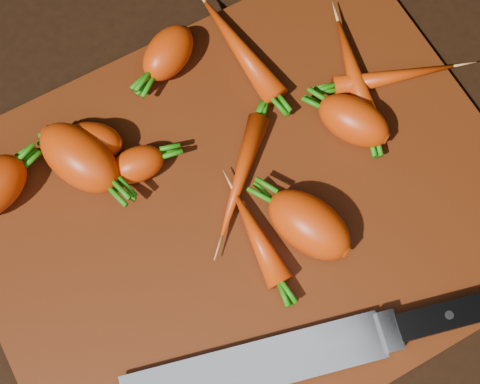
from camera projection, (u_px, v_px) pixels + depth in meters
ground at (245, 212)px, 0.64m from camera, size 2.00×2.00×0.01m
cutting_board at (245, 209)px, 0.63m from camera, size 0.50×0.40×0.01m
carrot_1 at (92, 142)px, 0.63m from camera, size 0.07×0.06×0.04m
carrot_2 at (80, 158)px, 0.62m from camera, size 0.08×0.10×0.05m
carrot_3 at (309, 225)px, 0.60m from camera, size 0.08×0.10×0.05m
carrot_4 at (168, 53)px, 0.66m from camera, size 0.08×0.07×0.04m
carrot_5 at (138, 164)px, 0.62m from camera, size 0.05×0.04×0.03m
carrot_6 at (354, 121)px, 0.63m from camera, size 0.07×0.08×0.04m
carrot_7 at (240, 49)px, 0.67m from camera, size 0.04×0.13×0.03m
carrot_8 at (394, 77)px, 0.66m from camera, size 0.12×0.06×0.02m
carrot_9 at (257, 237)px, 0.61m from camera, size 0.03×0.10×0.02m
carrot_10 at (355, 77)px, 0.66m from camera, size 0.06×0.13×0.03m
carrot_11 at (241, 175)px, 0.63m from camera, size 0.10×0.10×0.02m
knife at (280, 360)px, 0.57m from camera, size 0.37×0.13×0.02m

